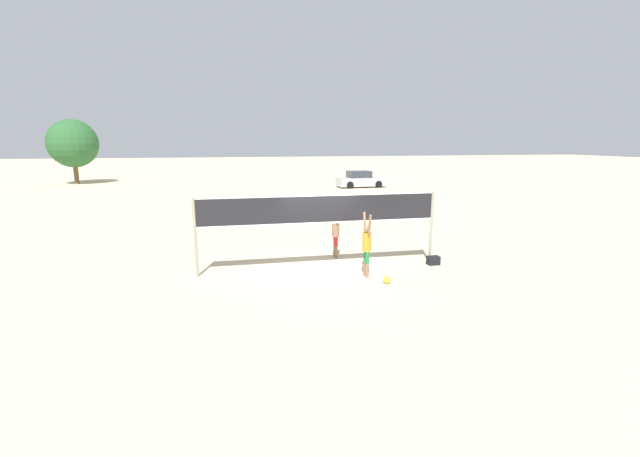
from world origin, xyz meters
TOP-DOWN VIEW (x-y plane):
  - ground_plane at (0.00, 0.00)m, footprint 200.00×200.00m
  - volleyball_net at (0.00, 0.00)m, footprint 8.10×0.10m
  - player_spiker at (1.26, -1.11)m, footprint 0.28×0.69m
  - player_blocker at (0.86, 1.30)m, footprint 0.28×0.68m
  - volleyball at (1.67, -1.90)m, footprint 0.24×0.24m
  - gear_bag at (3.97, -0.34)m, footprint 0.41×0.28m
  - parked_car_near at (9.05, 24.37)m, footprint 4.52×2.12m
  - tree_left_cluster at (-17.67, 33.13)m, footprint 4.66×4.66m

SIDE VIEW (x-z plane):
  - ground_plane at x=0.00m, z-range 0.00..0.00m
  - volleyball at x=1.67m, z-range 0.00..0.24m
  - gear_bag at x=3.97m, z-range 0.00..0.30m
  - parked_car_near at x=9.05m, z-range -0.08..1.42m
  - player_blocker at x=0.86m, z-range 0.04..2.02m
  - player_spiker at x=1.26m, z-range 0.05..2.10m
  - volleyball_net at x=0.00m, z-range 0.60..3.14m
  - tree_left_cluster at x=-17.67m, z-range 0.81..7.11m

